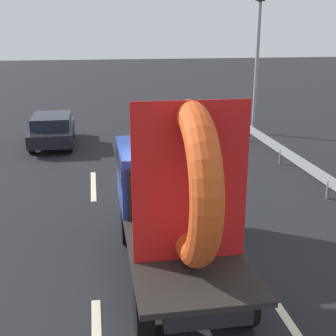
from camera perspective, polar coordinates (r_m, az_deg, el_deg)
The scene contains 7 objects.
ground_plane at distance 9.92m, azimuth 2.30°, elevation -11.60°, with size 120.00×120.00×0.00m, color black.
flatbed_truck at distance 9.15m, azimuth 0.54°, elevation -2.71°, with size 2.02×5.38×3.73m.
distant_sedan at distance 19.57m, azimuth -14.31°, elevation 4.77°, with size 1.68×3.92×1.28m.
traffic_light at distance 21.07m, azimuth 11.27°, elevation 15.77°, with size 0.42×0.36×6.70m.
guardrail at distance 15.31m, azimuth 16.50°, elevation 0.48°, with size 0.10×13.91×0.71m.
lane_dash_left_far at distance 14.47m, azimuth -9.35°, elevation -2.19°, with size 2.72×0.16×0.01m, color beige.
lane_dash_right_far at distance 15.55m, azimuth 2.61°, elevation -0.56°, with size 2.21×0.16×0.01m, color beige.
Camera 1 is at (-1.79, -8.48, 4.83)m, focal length 48.58 mm.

